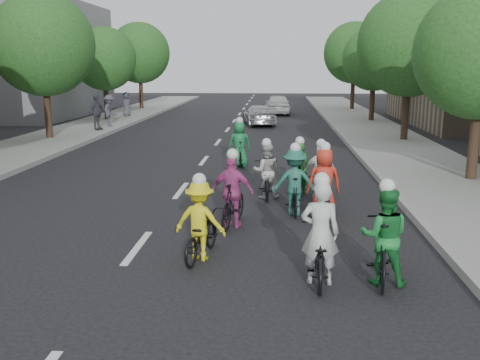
# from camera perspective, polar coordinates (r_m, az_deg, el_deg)

# --- Properties ---
(ground) EXTENTS (120.00, 120.00, 0.00)m
(ground) POSITION_cam_1_polar(r_m,az_deg,el_deg) (11.02, -10.89, -7.10)
(ground) COLOR black
(ground) RESTS_ON ground
(sidewalk_left) EXTENTS (4.00, 80.00, 0.15)m
(sidewalk_left) POSITION_cam_1_polar(r_m,az_deg,el_deg) (23.02, -24.03, 2.32)
(sidewalk_left) COLOR gray
(sidewalk_left) RESTS_ON ground
(curb_left) EXTENTS (0.18, 80.00, 0.18)m
(curb_left) POSITION_cam_1_polar(r_m,az_deg,el_deg) (22.18, -19.57, 2.38)
(curb_left) COLOR #999993
(curb_left) RESTS_ON ground
(sidewalk_right) EXTENTS (4.00, 80.00, 0.15)m
(sidewalk_right) POSITION_cam_1_polar(r_m,az_deg,el_deg) (21.02, 18.29, 1.92)
(sidewalk_right) COLOR gray
(sidewalk_right) RESTS_ON ground
(curb_right) EXTENTS (0.18, 80.00, 0.18)m
(curb_right) POSITION_cam_1_polar(r_m,az_deg,el_deg) (20.62, 13.04, 2.07)
(curb_right) COLOR #999993
(curb_right) RESTS_ON ground
(bldg_sw) EXTENTS (10.00, 14.00, 8.00)m
(bldg_sw) POSITION_cam_1_polar(r_m,az_deg,el_deg) (42.42, -22.85, 11.80)
(bldg_sw) COLOR slate
(bldg_sw) RESTS_ON ground
(tree_l_3) EXTENTS (4.80, 4.80, 6.93)m
(tree_l_3) POSITION_cam_1_polar(r_m,az_deg,el_deg) (27.35, -20.29, 13.38)
(tree_l_3) COLOR black
(tree_l_3) RESTS_ON ground
(tree_l_4) EXTENTS (4.00, 4.00, 5.97)m
(tree_l_4) POSITION_cam_1_polar(r_m,az_deg,el_deg) (35.77, -14.28, 12.41)
(tree_l_4) COLOR black
(tree_l_4) RESTS_ON ground
(tree_l_5) EXTENTS (4.80, 4.80, 6.93)m
(tree_l_5) POSITION_cam_1_polar(r_m,az_deg,el_deg) (44.43, -10.66, 13.17)
(tree_l_5) COLOR black
(tree_l_5) RESTS_ON ground
(tree_r_1) EXTENTS (4.80, 4.80, 6.93)m
(tree_r_1) POSITION_cam_1_polar(r_m,az_deg,el_deg) (26.37, 17.66, 13.63)
(tree_r_1) COLOR black
(tree_r_1) RESTS_ON ground
(tree_r_2) EXTENTS (4.00, 4.00, 5.97)m
(tree_r_2) POSITION_cam_1_polar(r_m,az_deg,el_deg) (35.17, 14.13, 12.43)
(tree_r_2) COLOR black
(tree_r_2) RESTS_ON ground
(tree_r_3) EXTENTS (4.80, 4.80, 6.93)m
(tree_r_3) POSITION_cam_1_polar(r_m,az_deg,el_deg) (44.07, 12.10, 13.12)
(tree_r_3) COLOR black
(tree_r_3) RESTS_ON ground
(cyclist_0) EXTENTS (0.70, 1.77, 1.90)m
(cyclist_0) POSITION_cam_1_polar(r_m,az_deg,el_deg) (9.12, 8.45, -7.10)
(cyclist_0) COLOR black
(cyclist_0) RESTS_ON ground
(cyclist_1) EXTENTS (0.89, 1.91, 1.80)m
(cyclist_1) POSITION_cam_1_polar(r_m,az_deg,el_deg) (9.29, 15.03, -6.55)
(cyclist_1) COLOR black
(cyclist_1) RESTS_ON ground
(cyclist_2) EXTENTS (1.07, 1.78, 1.66)m
(cyclist_2) POSITION_cam_1_polar(r_m,az_deg,el_deg) (10.10, -4.25, -5.09)
(cyclist_2) COLOR black
(cyclist_2) RESTS_ON ground
(cyclist_3) EXTENTS (1.03, 1.79, 1.80)m
(cyclist_3) POSITION_cam_1_polar(r_m,az_deg,el_deg) (12.04, -0.77, -1.94)
(cyclist_3) COLOR black
(cyclist_3) RESTS_ON ground
(cyclist_4) EXTENTS (0.87, 1.73, 1.82)m
(cyclist_4) POSITION_cam_1_polar(r_m,az_deg,el_deg) (13.12, 8.89, -1.04)
(cyclist_4) COLOR black
(cyclist_4) RESTS_ON ground
(cyclist_5) EXTENTS (0.56, 1.67, 1.65)m
(cyclist_5) POSITION_cam_1_polar(r_m,az_deg,el_deg) (15.24, 6.30, 0.70)
(cyclist_5) COLOR black
(cyclist_5) RESTS_ON ground
(cyclist_6) EXTENTS (0.76, 1.85, 1.66)m
(cyclist_6) POSITION_cam_1_polar(r_m,az_deg,el_deg) (14.73, 2.82, 0.38)
(cyclist_6) COLOR black
(cyclist_6) RESTS_ON ground
(cyclist_7) EXTENTS (1.08, 1.62, 1.78)m
(cyclist_7) POSITION_cam_1_polar(r_m,az_deg,el_deg) (13.10, 5.82, -0.70)
(cyclist_7) COLOR black
(cyclist_7) RESTS_ON ground
(cyclist_8) EXTENTS (0.89, 1.82, 1.66)m
(cyclist_8) POSITION_cam_1_polar(r_m,az_deg,el_deg) (14.72, 8.50, 0.20)
(cyclist_8) COLOR black
(cyclist_8) RESTS_ON ground
(cyclist_9) EXTENTS (0.87, 1.62, 1.79)m
(cyclist_9) POSITION_cam_1_polar(r_m,az_deg,el_deg) (19.27, -0.04, 3.42)
(cyclist_9) COLOR black
(cyclist_9) RESTS_ON ground
(follow_car_lead) EXTENTS (2.36, 4.37, 1.20)m
(follow_car_lead) POSITION_cam_1_polar(r_m,az_deg,el_deg) (32.77, 2.07, 6.93)
(follow_car_lead) COLOR #B9B9BE
(follow_car_lead) RESTS_ON ground
(follow_car_trail) EXTENTS (1.97, 4.45, 1.49)m
(follow_car_trail) POSITION_cam_1_polar(r_m,az_deg,el_deg) (39.94, 4.01, 8.06)
(follow_car_trail) COLOR silver
(follow_car_trail) RESTS_ON ground
(spectator_0) EXTENTS (0.70, 1.18, 1.79)m
(spectator_0) POSITION_cam_1_polar(r_m,az_deg,el_deg) (31.48, -13.75, 7.19)
(spectator_0) COLOR #4C4B57
(spectator_0) RESTS_ON sidewalk_left
(spectator_1) EXTENTS (0.84, 1.21, 1.91)m
(spectator_1) POSITION_cam_1_polar(r_m,az_deg,el_deg) (29.86, -15.05, 6.98)
(spectator_1) COLOR #464752
(spectator_1) RESTS_ON sidewalk_left
(spectator_2) EXTENTS (0.68, 0.90, 1.64)m
(spectator_2) POSITION_cam_1_polar(r_m,az_deg,el_deg) (37.60, -12.03, 7.92)
(spectator_2) COLOR #4C4B58
(spectator_2) RESTS_ON sidewalk_left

